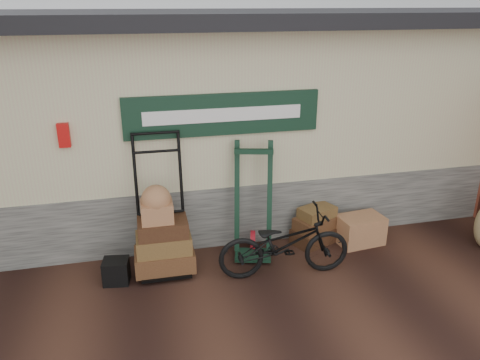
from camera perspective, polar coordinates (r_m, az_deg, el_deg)
The scene contains 8 objects.
ground at distance 6.14m, azimuth 2.87°, elevation -11.97°, with size 80.00×80.00×0.00m, color black.
station_building at distance 8.00m, azimuth -2.50°, elevation 8.54°, with size 14.40×4.10×3.20m.
porter_trolley at distance 6.08m, azimuth -9.67°, elevation -2.75°, with size 0.92×0.69×1.84m, color black, non-canonical shape.
green_barrow at distance 6.35m, azimuth 1.63°, elevation -2.55°, with size 0.58×0.49×1.60m, color black, non-canonical shape.
suitcase_stack at distance 6.94m, azimuth 9.12°, elevation -5.43°, with size 0.64×0.40×0.56m, color #3B1F12, non-canonical shape.
wicker_hamper at distance 7.09m, azimuth 14.43°, elevation -5.89°, with size 0.65×0.42×0.42m, color brown.
black_trunk at distance 6.19m, azimuth -14.85°, elevation -10.70°, with size 0.31×0.27×0.31m, color black.
bicycle at distance 6.02m, azimuth 5.46°, elevation -7.30°, with size 1.71×0.59×0.99m, color black.
Camera 1 is at (-1.50, -4.93, 3.34)m, focal length 35.00 mm.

